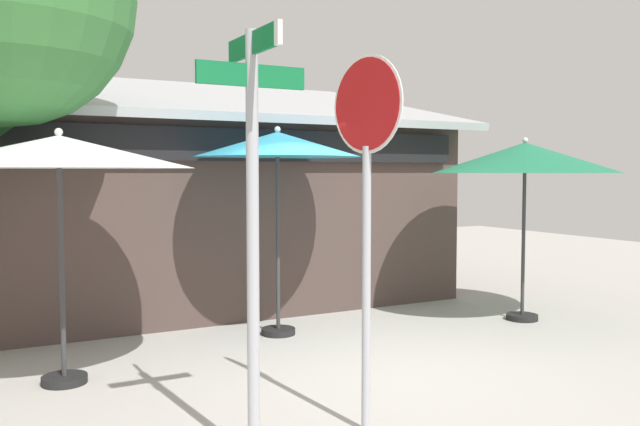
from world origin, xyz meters
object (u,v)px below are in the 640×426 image
(patio_umbrella_teal_center, at_px, (278,147))
(patio_umbrella_forest_green_right, at_px, (525,159))
(patio_umbrella_ivory_left, at_px, (59,154))
(stop_sign, at_px, (367,170))
(street_sign_post, at_px, (253,203))

(patio_umbrella_teal_center, bearing_deg, patio_umbrella_forest_green_right, -14.49)
(patio_umbrella_ivory_left, relative_size, patio_umbrella_teal_center, 0.98)
(patio_umbrella_teal_center, relative_size, patio_umbrella_forest_green_right, 1.04)
(patio_umbrella_ivory_left, height_order, patio_umbrella_forest_green_right, patio_umbrella_forest_green_right)
(stop_sign, distance_m, patio_umbrella_teal_center, 3.38)
(stop_sign, relative_size, patio_umbrella_ivory_left, 1.16)
(stop_sign, height_order, patio_umbrella_ivory_left, stop_sign)
(street_sign_post, height_order, patio_umbrella_teal_center, street_sign_post)
(stop_sign, relative_size, patio_umbrella_forest_green_right, 1.17)
(stop_sign, xyz_separation_m, patio_umbrella_forest_green_right, (4.16, 2.40, 0.17))
(patio_umbrella_teal_center, distance_m, patio_umbrella_forest_green_right, 3.53)
(street_sign_post, height_order, stop_sign, street_sign_post)
(street_sign_post, xyz_separation_m, stop_sign, (1.01, 0.08, 0.23))
(street_sign_post, distance_m, stop_sign, 1.04)
(stop_sign, distance_m, patio_umbrella_forest_green_right, 4.80)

